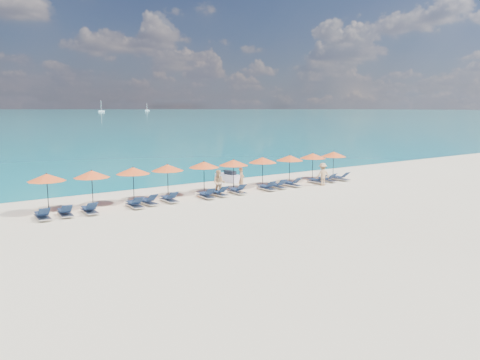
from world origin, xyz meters
TOP-DOWN VIEW (x-y plane):
  - ground at (0.00, 0.00)m, footprint 1400.00×1400.00m
  - sailboat_near at (155.21, 496.07)m, footprint 6.80×2.27m
  - sailboat_far at (245.09, 577.32)m, footprint 6.05×2.02m
  - jetski at (3.23, 9.23)m, footprint 1.16×2.47m
  - beachgoer_a at (1.86, 5.49)m, footprint 0.70×0.66m
  - beachgoer_b at (-0.60, 4.59)m, footprint 0.95×0.90m
  - beachgoer_c at (7.93, 3.49)m, footprint 1.18×0.70m
  - umbrella_0 at (-11.26, 5.61)m, footprint 2.10×2.10m
  - umbrella_1 at (-8.80, 5.49)m, footprint 2.10×2.10m
  - umbrella_2 at (-6.25, 5.52)m, footprint 2.10×2.10m
  - umbrella_3 at (-3.89, 5.59)m, footprint 2.10×2.10m
  - umbrella_4 at (-1.15, 5.63)m, footprint 2.10×2.10m
  - umbrella_5 at (1.14, 5.43)m, footprint 2.10×2.10m
  - umbrella_6 at (3.79, 5.55)m, footprint 2.10×2.10m
  - umbrella_7 at (6.36, 5.49)m, footprint 2.10×2.10m
  - umbrella_8 at (8.90, 5.61)m, footprint 2.10×2.10m
  - umbrella_9 at (11.23, 5.59)m, footprint 2.10×2.10m
  - lounger_0 at (-11.91, 4.13)m, footprint 0.67×1.72m
  - lounger_1 at (-10.73, 4.22)m, footprint 0.74×1.74m
  - lounger_2 at (-9.44, 4.10)m, footprint 0.70×1.73m
  - lounger_3 at (-6.78, 4.12)m, footprint 0.69×1.72m
  - lounger_4 at (-5.80, 4.44)m, footprint 0.77×1.75m
  - lounger_5 at (-4.38, 4.43)m, footprint 0.65×1.71m
  - lounger_6 at (-1.85, 4.19)m, footprint 0.74×1.74m
  - lounger_7 at (-0.78, 4.38)m, footprint 0.75×1.74m
  - lounger_8 at (0.71, 4.36)m, footprint 0.68×1.72m
  - lounger_9 at (3.19, 4.25)m, footprint 0.66×1.71m
  - lounger_10 at (4.27, 4.40)m, footprint 0.63×1.70m
  - lounger_11 at (5.72, 4.46)m, footprint 0.77×1.75m
  - lounger_12 at (8.27, 4.36)m, footprint 0.71×1.73m
  - lounger_13 at (9.41, 4.46)m, footprint 0.74×1.74m
  - lounger_14 at (10.81, 4.41)m, footprint 0.79×1.76m

SIDE VIEW (x-z plane):
  - ground at x=0.00m, z-range 0.00..0.00m
  - lounger_0 at x=-11.91m, z-range -0.09..0.56m
  - lounger_1 at x=-10.73m, z-range -0.09..0.56m
  - lounger_2 at x=-9.44m, z-range -0.09..0.56m
  - lounger_3 at x=-6.78m, z-range -0.09..0.56m
  - lounger_4 at x=-5.80m, z-range -0.09..0.56m
  - lounger_5 at x=-4.38m, z-range -0.09..0.56m
  - lounger_6 at x=-1.85m, z-range -0.09..0.56m
  - lounger_7 at x=-0.78m, z-range -0.09..0.56m
  - lounger_8 at x=0.71m, z-range -0.09..0.56m
  - lounger_9 at x=3.19m, z-range -0.09..0.56m
  - lounger_10 at x=4.27m, z-range -0.09..0.56m
  - lounger_11 at x=5.72m, z-range -0.09..0.56m
  - lounger_12 at x=8.27m, z-range -0.09..0.56m
  - lounger_13 at x=9.41m, z-range -0.09..0.56m
  - lounger_14 at x=10.81m, z-range -0.09..0.56m
  - jetski at x=3.23m, z-range -0.07..0.77m
  - beachgoer_a at x=1.86m, z-range 0.00..1.60m
  - beachgoer_c at x=7.93m, z-range 0.00..1.71m
  - beachgoer_b at x=-0.60m, z-range 0.00..1.72m
  - sailboat_far at x=245.09m, z-range -4.41..6.69m
  - sailboat_near at x=155.21m, z-range -4.96..7.51m
  - umbrella_0 at x=-11.26m, z-range 0.88..3.16m
  - umbrella_1 at x=-8.80m, z-range 0.88..3.16m
  - umbrella_2 at x=-6.25m, z-range 0.88..3.16m
  - umbrella_3 at x=-3.89m, z-range 0.88..3.16m
  - umbrella_4 at x=-1.15m, z-range 0.88..3.16m
  - umbrella_5 at x=1.14m, z-range 0.88..3.16m
  - umbrella_6 at x=3.79m, z-range 0.88..3.16m
  - umbrella_7 at x=6.36m, z-range 0.88..3.16m
  - umbrella_8 at x=8.90m, z-range 0.88..3.16m
  - umbrella_9 at x=11.23m, z-range 0.88..3.16m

